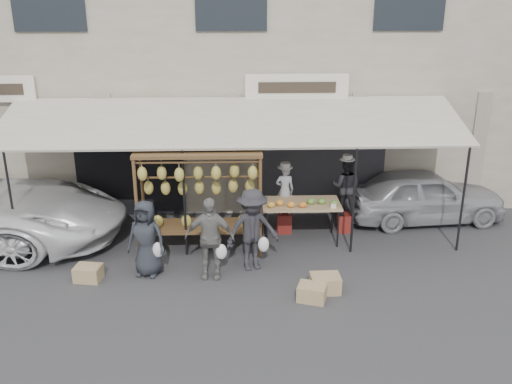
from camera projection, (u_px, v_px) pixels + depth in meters
ground_plane at (234, 280)px, 11.05m from camera, size 90.00×90.00×0.00m
shophouse at (232, 51)px, 15.89m from camera, size 24.00×6.15×7.30m
awning at (233, 123)px, 12.30m from camera, size 10.00×2.35×2.92m
banana_rack at (199, 182)px, 11.74m from camera, size 2.60×0.90×2.24m
produce_table at (301, 205)px, 12.42m from camera, size 1.70×0.90×1.04m
vendor_left at (285, 190)px, 12.85m from camera, size 0.41×0.27×1.13m
vendor_right at (346, 187)px, 12.85m from camera, size 0.77×0.68×1.34m
customer_left at (146, 238)px, 11.02m from camera, size 0.85×0.66×1.54m
customer_mid at (210, 238)px, 10.92m from camera, size 0.99×0.47×1.64m
customer_right at (252, 230)px, 11.22m from camera, size 1.23×0.93×1.69m
stool_left at (284, 222)px, 13.12m from camera, size 0.35×0.35×0.46m
stool_right at (344, 223)px, 13.16m from camera, size 0.39×0.39×0.43m
crate_near_a at (312, 293)px, 10.31m from camera, size 0.59×0.52×0.30m
crate_near_b at (325, 283)px, 10.60m from camera, size 0.56×0.43×0.33m
crate_far at (88, 273)px, 11.00m from camera, size 0.55×0.45×0.30m
sedan at (424, 195)px, 13.64m from camera, size 3.87×1.84×1.28m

